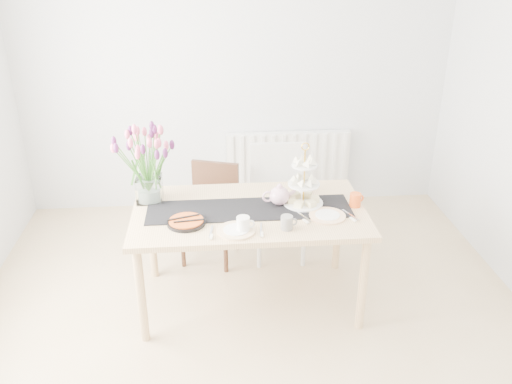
{
  "coord_description": "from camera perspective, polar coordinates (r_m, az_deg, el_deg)",
  "views": [
    {
      "loc": [
        -0.24,
        -2.71,
        2.45
      ],
      "look_at": [
        0.04,
        0.54,
        0.91
      ],
      "focal_mm": 38.0,
      "sensor_mm": 36.0,
      "label": 1
    }
  ],
  "objects": [
    {
      "name": "mug_white",
      "position": [
        3.43,
        -1.37,
        -3.43
      ],
      "size": [
        0.09,
        0.09,
        0.1
      ],
      "primitive_type": "cylinder",
      "rotation": [
        0.0,
        0.0,
        0.02
      ],
      "color": "white",
      "rests_on": "dining_table"
    },
    {
      "name": "plate_right",
      "position": [
        3.66,
        7.52,
        -2.5
      ],
      "size": [
        0.32,
        0.32,
        0.01
      ],
      "primitive_type": "cylinder",
      "rotation": [
        0.0,
        0.0,
        0.42
      ],
      "color": "white",
      "rests_on": "dining_table"
    },
    {
      "name": "mug_grey",
      "position": [
        3.47,
        3.25,
        -3.24
      ],
      "size": [
        0.09,
        0.09,
        0.09
      ],
      "primitive_type": "cylinder",
      "rotation": [
        0.0,
        0.0,
        0.1
      ],
      "color": "gray",
      "rests_on": "dining_table"
    },
    {
      "name": "chair_white",
      "position": [
        4.47,
        2.42,
        -0.02
      ],
      "size": [
        0.47,
        0.47,
        0.93
      ],
      "rotation": [
        0.0,
        0.0,
        -0.02
      ],
      "color": "silver",
      "rests_on": "ground"
    },
    {
      "name": "cream_jug",
      "position": [
        3.98,
        5.14,
        0.62
      ],
      "size": [
        0.11,
        0.11,
        0.09
      ],
      "primitive_type": "cylinder",
      "rotation": [
        0.0,
        0.0,
        -0.28
      ],
      "color": "silver",
      "rests_on": "dining_table"
    },
    {
      "name": "tart_tin",
      "position": [
        3.56,
        -7.35,
        -3.15
      ],
      "size": [
        0.25,
        0.25,
        0.03
      ],
      "rotation": [
        0.0,
        0.0,
        -0.13
      ],
      "color": "black",
      "rests_on": "dining_table"
    },
    {
      "name": "teapot",
      "position": [
        3.76,
        2.48,
        -0.39
      ],
      "size": [
        0.24,
        0.2,
        0.15
      ],
      "primitive_type": null,
      "rotation": [
        0.0,
        0.0,
        0.08
      ],
      "color": "silver",
      "rests_on": "dining_table"
    },
    {
      "name": "dining_table",
      "position": [
        3.76,
        -0.72,
        -2.93
      ],
      "size": [
        1.6,
        0.9,
        0.75
      ],
      "color": "tan",
      "rests_on": "ground"
    },
    {
      "name": "mug_orange",
      "position": [
        3.81,
        10.41,
        -0.83
      ],
      "size": [
        0.11,
        0.11,
        0.1
      ],
      "primitive_type": "cylinder",
      "rotation": [
        0.0,
        0.0,
        0.4
      ],
      "color": "#F3591B",
      "rests_on": "dining_table"
    },
    {
      "name": "chair_brown",
      "position": [
        4.46,
        -4.61,
        -1.35
      ],
      "size": [
        0.5,
        0.5,
        0.8
      ],
      "rotation": [
        0.0,
        0.0,
        -0.31
      ],
      "color": "#362013",
      "rests_on": "ground"
    },
    {
      "name": "cake_stand",
      "position": [
        3.76,
        5.03,
        0.28
      ],
      "size": [
        0.28,
        0.28,
        0.41
      ],
      "rotation": [
        0.0,
        0.0,
        0.23
      ],
      "color": "gold",
      "rests_on": "dining_table"
    },
    {
      "name": "plate_left",
      "position": [
        3.45,
        -2.1,
        -4.08
      ],
      "size": [
        0.27,
        0.27,
        0.01
      ],
      "primitive_type": "cylinder",
      "rotation": [
        0.0,
        0.0,
        -0.11
      ],
      "color": "white",
      "rests_on": "dining_table"
    },
    {
      "name": "table_runner",
      "position": [
        3.72,
        -0.72,
        -1.83
      ],
      "size": [
        1.4,
        0.35,
        0.01
      ],
      "primitive_type": "cube",
      "color": "black",
      "rests_on": "dining_table"
    },
    {
      "name": "radiator",
      "position": [
        5.34,
        3.38,
        3.23
      ],
      "size": [
        1.2,
        0.08,
        0.6
      ],
      "primitive_type": "cube",
      "color": "white",
      "rests_on": "room_shell"
    },
    {
      "name": "tulip_vase",
      "position": [
        3.79,
        -11.49,
        3.99
      ],
      "size": [
        0.65,
        0.65,
        0.56
      ],
      "rotation": [
        0.0,
        0.0,
        0.07
      ],
      "color": "silver",
      "rests_on": "dining_table"
    },
    {
      "name": "room_shell",
      "position": [
        2.95,
        0.07,
        2.39
      ],
      "size": [
        4.5,
        4.5,
        4.5
      ],
      "color": "tan",
      "rests_on": "ground"
    }
  ]
}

